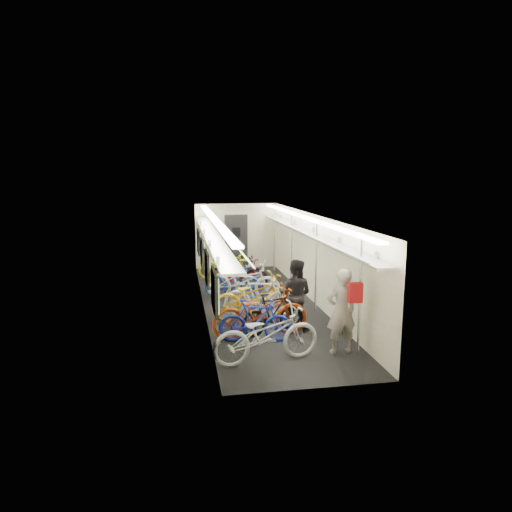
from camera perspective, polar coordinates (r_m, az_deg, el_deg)
name	(u,v)px	position (r m, az deg, el deg)	size (l,w,h in m)	color
train_car_shell	(242,240)	(12.67, -1.72, 1.99)	(10.00, 10.00, 10.00)	black
bicycle_0	(267,334)	(8.56, 1.33, -9.77)	(0.72, 2.06, 1.08)	silver
bicycle_1	(256,321)	(9.56, -0.04, -8.10)	(0.43, 1.54, 0.92)	#1C28A9
bicycle_2	(260,312)	(9.81, 0.55, -7.07)	(0.73, 2.11, 1.11)	maroon
bicycle_3	(273,313)	(10.06, 2.14, -7.12)	(0.44, 1.57, 0.94)	black
bicycle_4	(253,296)	(11.07, -0.38, -5.07)	(0.73, 2.09, 1.10)	#C48912
bicycle_5	(259,296)	(11.20, 0.37, -5.07)	(0.48, 1.72, 1.03)	silver
bicycle_6	(243,281)	(12.66, -1.66, -3.09)	(0.74, 2.12, 1.11)	#BAB9BE
bicycle_7	(233,281)	(12.85, -2.88, -3.18)	(0.47, 1.65, 0.99)	#1D46AE
bicycle_8	(238,276)	(13.58, -2.24, -2.46)	(0.65, 1.87, 0.98)	maroon
bicycle_9	(238,272)	(13.78, -2.23, -2.04)	(0.51, 1.82, 1.09)	black
bicycle_10	(226,264)	(15.38, -3.74, -0.96)	(0.66, 1.89, 0.99)	yellow
passenger_near	(341,311)	(9.04, 10.62, -6.80)	(0.62, 0.41, 1.69)	gray
passenger_mid	(295,295)	(10.29, 4.90, -4.82)	(0.78, 0.61, 1.61)	black
backpack	(355,293)	(8.75, 12.30, -4.49)	(0.26, 0.14, 0.38)	#A81016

